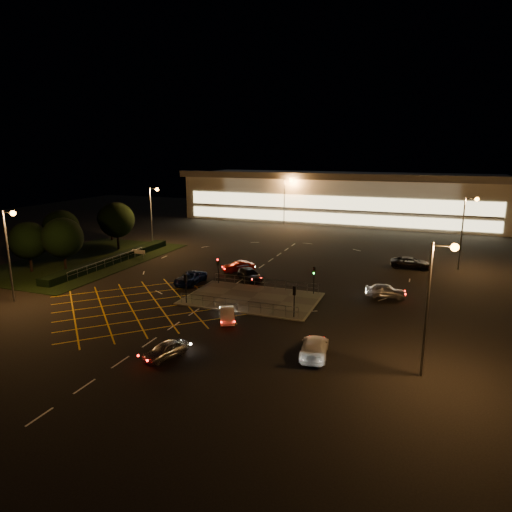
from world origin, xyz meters
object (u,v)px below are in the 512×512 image
(car_circ_red, at_px, (239,267))
(signal_se, at_px, (294,295))
(car_east_grey, at_px, (411,263))
(signal_ne, at_px, (314,275))
(car_left_blue, at_px, (190,278))
(car_approach_white, at_px, (314,347))
(car_queue_white, at_px, (227,315))
(car_right_silver, at_px, (386,291))
(car_far_dkgrey, at_px, (250,274))
(signal_nw, at_px, (218,265))
(signal_sw, at_px, (186,283))
(car_near_silver, at_px, (165,350))

(car_circ_red, bearing_deg, signal_se, 0.89)
(car_circ_red, xyz_separation_m, car_east_grey, (21.75, 10.26, 0.05))
(signal_ne, bearing_deg, car_left_blue, -175.64)
(car_approach_white, bearing_deg, signal_se, -71.18)
(car_queue_white, height_order, car_right_silver, car_right_silver)
(car_left_blue, relative_size, car_approach_white, 1.01)
(car_left_blue, relative_size, car_far_dkgrey, 1.07)
(signal_nw, height_order, car_circ_red, signal_nw)
(signal_nw, distance_m, car_far_dkgrey, 4.53)
(signal_sw, bearing_deg, car_right_silver, -153.28)
(signal_ne, height_order, car_left_blue, signal_ne)
(car_left_blue, bearing_deg, car_near_silver, -66.50)
(signal_sw, distance_m, car_near_silver, 13.10)
(car_right_silver, bearing_deg, car_circ_red, 71.46)
(signal_ne, distance_m, car_near_silver, 21.33)
(car_far_dkgrey, height_order, car_east_grey, car_east_grey)
(signal_se, bearing_deg, car_circ_red, -49.90)
(signal_sw, xyz_separation_m, car_near_silver, (4.87, -12.05, -1.71))
(car_left_blue, bearing_deg, car_circ_red, 65.49)
(car_near_silver, height_order, car_approach_white, car_approach_white)
(signal_se, height_order, signal_nw, same)
(signal_ne, height_order, car_east_grey, signal_ne)
(car_approach_white, bearing_deg, car_queue_white, -33.38)
(signal_ne, height_order, car_far_dkgrey, signal_ne)
(car_near_silver, xyz_separation_m, car_right_silver, (14.90, 21.99, 0.10))
(signal_sw, bearing_deg, signal_nw, -90.00)
(car_left_blue, relative_size, car_circ_red, 1.21)
(signal_ne, bearing_deg, signal_sw, -146.35)
(car_near_silver, relative_size, car_right_silver, 0.87)
(signal_se, xyz_separation_m, car_far_dkgrey, (-9.04, 10.99, -1.66))
(signal_se, relative_size, car_queue_white, 0.83)
(car_near_silver, relative_size, car_circ_red, 0.90)
(car_near_silver, bearing_deg, car_approach_white, 43.84)
(signal_ne, xyz_separation_m, car_circ_red, (-11.92, 6.16, -1.66))
(car_circ_red, distance_m, car_approach_white, 26.82)
(signal_ne, xyz_separation_m, car_near_silver, (-7.13, -20.03, -1.71))
(car_circ_red, bearing_deg, car_queue_white, -19.69)
(signal_sw, bearing_deg, car_approach_white, 154.64)
(car_left_blue, height_order, car_far_dkgrey, car_left_blue)
(signal_nw, bearing_deg, signal_sw, -90.00)
(signal_sw, xyz_separation_m, car_approach_white, (15.88, -7.52, -1.62))
(car_right_silver, distance_m, car_approach_white, 17.90)
(car_near_silver, distance_m, car_left_blue, 20.55)
(signal_ne, bearing_deg, signal_nw, 180.00)
(car_left_blue, bearing_deg, signal_nw, 19.70)
(car_left_blue, xyz_separation_m, car_circ_red, (3.36, 7.33, -0.02))
(car_near_silver, height_order, car_queue_white, car_near_silver)
(signal_nw, distance_m, car_approach_white, 22.26)
(signal_sw, distance_m, car_left_blue, 7.75)
(signal_ne, distance_m, car_left_blue, 15.41)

